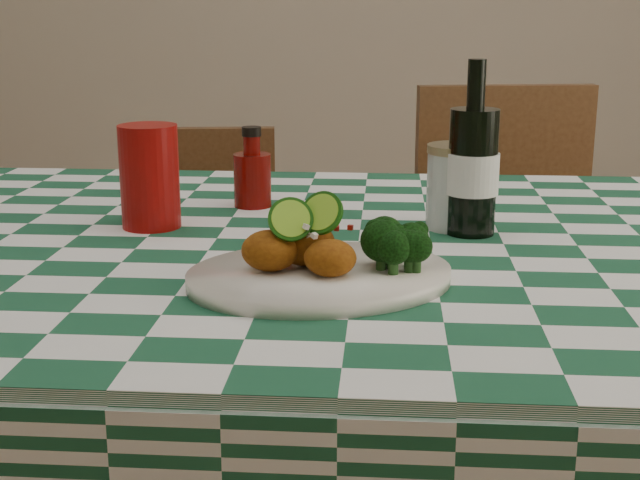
# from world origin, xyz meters

# --- Properties ---
(plate) EXTENTS (0.39, 0.35, 0.02)m
(plate) POSITION_xyz_m (0.06, -0.20, 0.80)
(plate) COLOR white
(plate) RESTS_ON dining_table
(fried_chicken_pile) EXTENTS (0.13, 0.10, 0.08)m
(fried_chicken_pile) POSITION_xyz_m (0.05, -0.20, 0.85)
(fried_chicken_pile) COLOR #924E0E
(fried_chicken_pile) RESTS_ON plate
(broccoli_side) EXTENTS (0.08, 0.08, 0.06)m
(broccoli_side) POSITION_xyz_m (0.16, -0.19, 0.83)
(broccoli_side) COLOR black
(broccoli_side) RESTS_ON plate
(red_tumbler) EXTENTS (0.10, 0.10, 0.16)m
(red_tumbler) POSITION_xyz_m (-0.21, 0.06, 0.86)
(red_tumbler) COLOR #8A0907
(red_tumbler) RESTS_ON dining_table
(ketchup_bottle) EXTENTS (0.08, 0.08, 0.13)m
(ketchup_bottle) POSITION_xyz_m (-0.08, 0.21, 0.85)
(ketchup_bottle) COLOR #660805
(ketchup_bottle) RESTS_ON dining_table
(mason_jar) EXTENTS (0.11, 0.11, 0.13)m
(mason_jar) POSITION_xyz_m (0.24, 0.09, 0.85)
(mason_jar) COLOR #B2BCBA
(mason_jar) RESTS_ON dining_table
(beer_bottle) EXTENTS (0.09, 0.09, 0.25)m
(beer_bottle) POSITION_xyz_m (0.26, 0.06, 0.91)
(beer_bottle) COLOR black
(beer_bottle) RESTS_ON dining_table
(wooden_chair_left) EXTENTS (0.42, 0.44, 0.82)m
(wooden_chair_left) POSITION_xyz_m (-0.30, 0.71, 0.41)
(wooden_chair_left) COLOR #472814
(wooden_chair_left) RESTS_ON ground
(wooden_chair_right) EXTENTS (0.49, 0.50, 0.93)m
(wooden_chair_right) POSITION_xyz_m (0.45, 0.71, 0.46)
(wooden_chair_right) COLOR #472814
(wooden_chair_right) RESTS_ON ground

